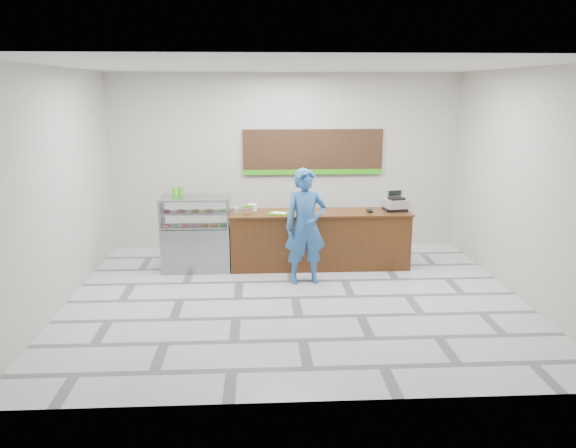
{
  "coord_description": "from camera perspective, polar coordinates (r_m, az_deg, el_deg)",
  "views": [
    {
      "loc": [
        -0.56,
        -8.24,
        3.18
      ],
      "look_at": [
        -0.06,
        0.9,
        0.97
      ],
      "focal_mm": 35.0,
      "sensor_mm": 36.0,
      "label": 1
    }
  ],
  "objects": [
    {
      "name": "sales_counter",
      "position": [
        10.21,
        3.24,
        -1.58
      ],
      "size": [
        3.26,
        0.76,
        1.03
      ],
      "color": "#5A3017",
      "rests_on": "floor"
    },
    {
      "name": "green_cup_right",
      "position": [
        10.25,
        -10.81,
        3.37
      ],
      "size": [
        0.1,
        0.1,
        0.16
      ],
      "primitive_type": "cylinder",
      "color": "green",
      "rests_on": "display_case"
    },
    {
      "name": "promo_box",
      "position": [
        9.91,
        -4.12,
        1.46
      ],
      "size": [
        0.17,
        0.12,
        0.15
      ],
      "primitive_type": "cube",
      "rotation": [
        0.0,
        0.0,
        -0.0
      ],
      "color": "green",
      "rests_on": "sales_counter"
    },
    {
      "name": "display_case",
      "position": [
        10.17,
        -9.28,
        -0.87
      ],
      "size": [
        1.22,
        0.72,
        1.33
      ],
      "color": "gray",
      "rests_on": "floor"
    },
    {
      "name": "customer",
      "position": [
        9.28,
        1.8,
        -0.24
      ],
      "size": [
        0.75,
        0.53,
        1.93
      ],
      "primitive_type": "imported",
      "rotation": [
        0.0,
        0.0,
        0.11
      ],
      "color": "#295E9D",
      "rests_on": "floor"
    },
    {
      "name": "floor",
      "position": [
        8.85,
        0.73,
        -7.49
      ],
      "size": [
        7.0,
        7.0,
        0.0
      ],
      "primitive_type": "plane",
      "color": "silver",
      "rests_on": "ground"
    },
    {
      "name": "straw_cup",
      "position": [
        9.98,
        -5.28,
        1.38
      ],
      "size": [
        0.07,
        0.07,
        0.11
      ],
      "primitive_type": "cylinder",
      "color": "silver",
      "rests_on": "sales_counter"
    },
    {
      "name": "card_terminal",
      "position": [
        10.14,
        8.29,
        1.31
      ],
      "size": [
        0.09,
        0.17,
        0.04
      ],
      "primitive_type": "cube",
      "rotation": [
        0.0,
        0.0,
        0.04
      ],
      "color": "black",
      "rests_on": "sales_counter"
    },
    {
      "name": "menu_board",
      "position": [
        11.32,
        2.55,
        7.24
      ],
      "size": [
        2.8,
        0.06,
        0.9
      ],
      "color": "black",
      "rests_on": "back_wall"
    },
    {
      "name": "serving_tray",
      "position": [
        9.92,
        -0.97,
        1.1
      ],
      "size": [
        0.39,
        0.33,
        0.02
      ],
      "rotation": [
        0.0,
        0.0,
        -0.33
      ],
      "color": "#40C00A",
      "rests_on": "sales_counter"
    },
    {
      "name": "napkin_box",
      "position": [
        10.16,
        -3.66,
        1.68
      ],
      "size": [
        0.17,
        0.17,
        0.12
      ],
      "primitive_type": "cube",
      "rotation": [
        0.0,
        0.0,
        -0.23
      ],
      "color": "white",
      "rests_on": "sales_counter"
    },
    {
      "name": "donut_decal",
      "position": [
        10.04,
        3.43,
        1.19
      ],
      "size": [
        0.15,
        0.15,
        0.0
      ],
      "primitive_type": "cylinder",
      "color": "#D3597F",
      "rests_on": "sales_counter"
    },
    {
      "name": "ceiling",
      "position": [
        8.27,
        0.8,
        15.78
      ],
      "size": [
        7.0,
        7.0,
        0.0
      ],
      "primitive_type": "plane",
      "rotation": [
        3.14,
        0.0,
        0.0
      ],
      "color": "silver",
      "rests_on": "back_wall"
    },
    {
      "name": "green_cup_left",
      "position": [
        10.14,
        -11.41,
        3.2
      ],
      "size": [
        0.09,
        0.09,
        0.14
      ],
      "primitive_type": "cylinder",
      "color": "green",
      "rests_on": "display_case"
    },
    {
      "name": "cash_register",
      "position": [
        10.36,
        10.83,
        2.13
      ],
      "size": [
        0.47,
        0.49,
        0.37
      ],
      "rotation": [
        0.0,
        0.0,
        0.25
      ],
      "color": "black",
      "rests_on": "sales_counter"
    },
    {
      "name": "back_wall",
      "position": [
        11.35,
        -0.26,
        6.33
      ],
      "size": [
        7.0,
        0.0,
        7.0
      ],
      "primitive_type": "plane",
      "rotation": [
        1.57,
        0.0,
        0.0
      ],
      "color": "beige",
      "rests_on": "floor"
    }
  ]
}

